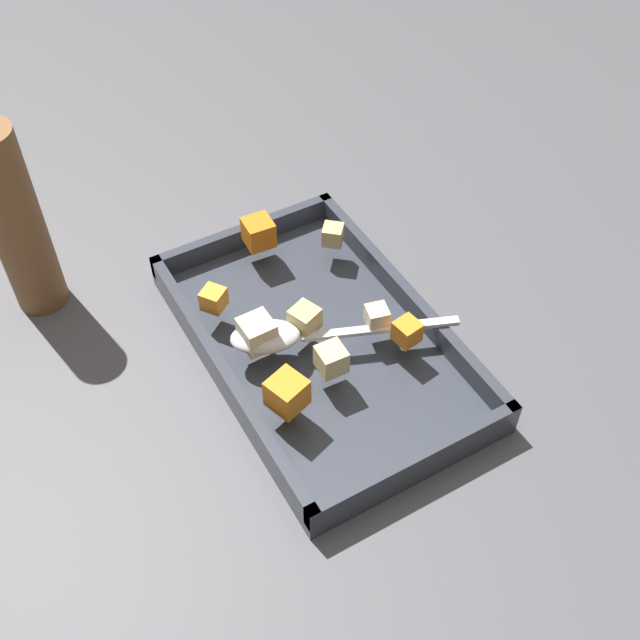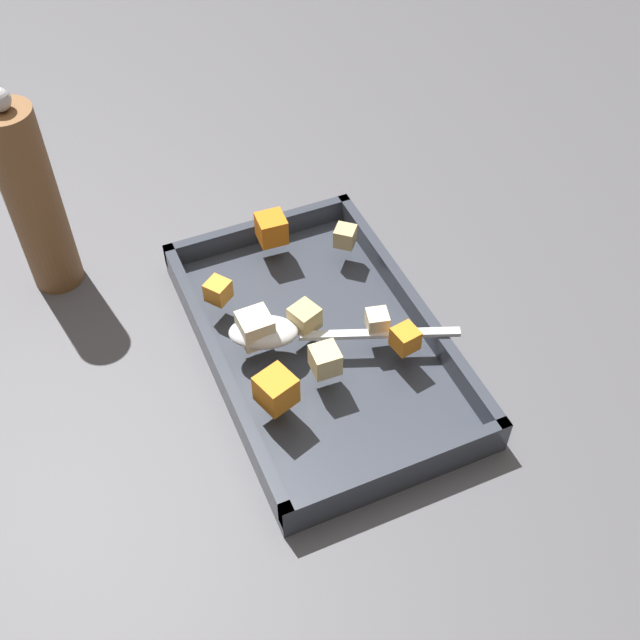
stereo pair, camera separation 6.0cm
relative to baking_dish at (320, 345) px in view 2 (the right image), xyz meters
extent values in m
plane|color=#4C4C51|center=(0.02, -0.01, -0.01)|extent=(4.00, 4.00, 0.00)
cube|color=#333842|center=(0.00, 0.00, -0.01)|extent=(0.38, 0.24, 0.01)
cube|color=#333842|center=(0.00, -0.11, 0.02)|extent=(0.38, 0.01, 0.03)
cube|color=#333842|center=(0.00, 0.11, 0.02)|extent=(0.38, 0.01, 0.03)
cube|color=#333842|center=(-0.18, 0.00, 0.02)|extent=(0.01, 0.24, 0.03)
cube|color=#333842|center=(0.18, 0.00, 0.02)|extent=(0.01, 0.24, 0.03)
cube|color=orange|center=(-0.06, -0.07, 0.04)|extent=(0.03, 0.03, 0.02)
cube|color=orange|center=(0.15, 0.00, 0.05)|extent=(0.03, 0.03, 0.03)
cube|color=orange|center=(-0.07, 0.08, 0.05)|extent=(0.04, 0.04, 0.03)
cube|color=orange|center=(0.08, 0.09, 0.04)|extent=(0.03, 0.03, 0.02)
cube|color=#E0CC89|center=(-0.05, 0.02, 0.04)|extent=(0.03, 0.03, 0.03)
cube|color=tan|center=(0.01, 0.01, 0.04)|extent=(0.03, 0.03, 0.03)
cube|color=tan|center=(0.11, -0.08, 0.04)|extent=(0.03, 0.03, 0.02)
cube|color=beige|center=(-0.03, -0.05, 0.04)|extent=(0.03, 0.03, 0.02)
cube|color=beige|center=(0.01, 0.07, 0.05)|extent=(0.03, 0.03, 0.03)
ellipsoid|color=silver|center=(0.01, 0.06, 0.04)|extent=(0.07, 0.08, 0.02)
cube|color=silver|center=(-0.04, -0.05, 0.03)|extent=(0.07, 0.16, 0.01)
cylinder|color=brown|center=(0.23, 0.24, 0.10)|extent=(0.06, 0.06, 0.23)
camera|label=1|loc=(-0.48, 0.28, 0.66)|focal=44.35mm
camera|label=2|loc=(-0.51, 0.22, 0.66)|focal=44.35mm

